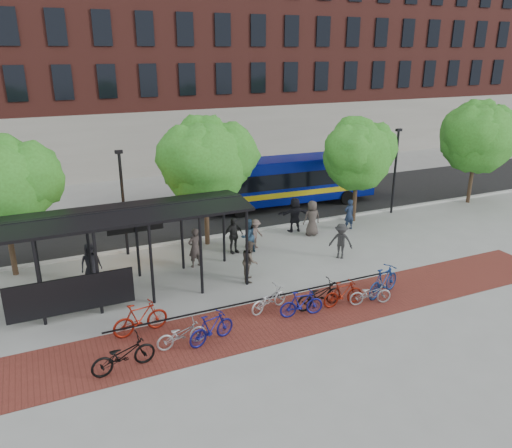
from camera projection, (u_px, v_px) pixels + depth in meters
name	position (u px, v px, depth m)	size (l,w,h in m)	color
ground	(289.00, 257.00, 24.03)	(160.00, 160.00, 0.00)	#9E9E99
asphalt_street	(229.00, 211.00, 30.90)	(160.00, 8.00, 0.01)	black
curb	(255.00, 230.00, 27.45)	(160.00, 0.25, 0.12)	#B7B7B2
brick_strip	(304.00, 313.00, 18.95)	(24.00, 3.00, 0.01)	maroon
bike_rack_rail	(263.00, 309.00, 19.22)	(12.00, 0.05, 0.95)	black
building_brick	(256.00, 44.00, 46.97)	(55.00, 14.00, 20.00)	maroon
bus_shelter	(112.00, 225.00, 19.46)	(10.60, 3.07, 3.60)	black
tree_a	(2.00, 181.00, 20.88)	(4.90, 4.00, 6.18)	#382619
tree_b	(206.00, 158.00, 24.30)	(5.15, 4.20, 6.47)	#382619
tree_c	(359.00, 152.00, 27.94)	(4.66, 3.80, 5.92)	#382619
tree_d	(478.00, 134.00, 31.30)	(5.39, 4.40, 6.55)	#382619
lamp_post_left	(123.00, 200.00, 23.49)	(0.35, 0.20, 5.12)	black
lamp_post_right	(395.00, 169.00, 29.72)	(0.35, 0.20, 5.12)	black
bus	(288.00, 178.00, 31.50)	(11.49, 3.15, 3.07)	navy
bike_0	(123.00, 355.00, 15.41)	(0.71, 2.04, 1.07)	black
bike_1	(140.00, 318.00, 17.40)	(0.56, 1.98, 1.19)	maroon
bike_2	(181.00, 334.00, 16.69)	(0.61, 1.74, 0.92)	#A1A1A4
bike_3	(212.00, 328.00, 16.88)	(0.51, 1.81, 1.09)	navy
bike_6	(269.00, 299.00, 18.99)	(0.62, 1.77, 0.93)	#BDBDC0
bike_7	(302.00, 304.00, 18.57)	(0.48, 1.71, 1.03)	navy
bike_8	(319.00, 295.00, 19.19)	(0.70, 2.02, 1.06)	black
bike_9	(343.00, 293.00, 19.34)	(0.49, 1.72, 1.03)	maroon
bike_10	(370.00, 294.00, 19.47)	(0.59, 1.71, 0.90)	#949496
bike_11	(383.00, 281.00, 20.12)	(0.58, 2.06, 1.24)	navy
pedestrian_0	(91.00, 263.00, 21.21)	(0.86, 0.56, 1.76)	black
pedestrian_1	(195.00, 248.00, 22.71)	(0.68, 0.44, 1.86)	#3B322F
pedestrian_2	(248.00, 236.00, 24.30)	(0.84, 0.66, 1.73)	#223950
pedestrian_3	(255.00, 234.00, 24.88)	(0.98, 0.56, 1.52)	brown
pedestrian_4	(233.00, 235.00, 24.28)	(1.06, 0.44, 1.81)	#252525
pedestrian_5	(295.00, 215.00, 27.17)	(1.78, 0.57, 1.92)	black
pedestrian_6	(312.00, 218.00, 26.58)	(0.94, 0.61, 1.92)	#413934
pedestrian_7	(349.00, 214.00, 27.52)	(0.63, 0.41, 1.73)	#1A263E
pedestrian_8	(250.00, 261.00, 21.39)	(0.87, 0.68, 1.79)	brown
pedestrian_9	(341.00, 241.00, 23.67)	(1.12, 0.64, 1.73)	#292929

